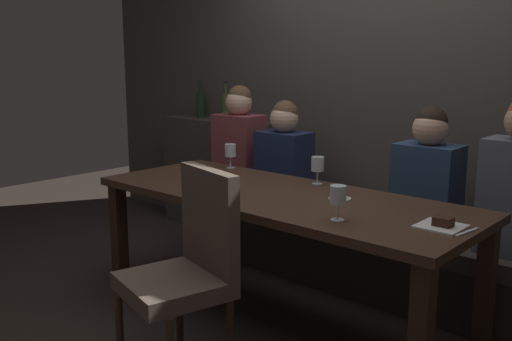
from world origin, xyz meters
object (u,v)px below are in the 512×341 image
(banquette_bench, at_px, (346,250))
(wine_bottle_pale_label, at_px, (226,106))
(diner_redhead, at_px, (239,143))
(fork_on_table, at_px, (467,232))
(dining_table, at_px, (279,209))
(diner_far_end, at_px, (428,175))
(diner_bearded, at_px, (284,156))
(dessert_plate, at_px, (442,225))
(chair_near_side, at_px, (189,261))
(wine_bottle_dark_red, at_px, (201,104))
(espresso_cup, at_px, (340,195))
(wine_glass_near_left, at_px, (338,197))
(wine_glass_center_front, at_px, (230,152))
(wine_glass_end_left, at_px, (318,165))

(banquette_bench, distance_m, wine_bottle_pale_label, 1.71)
(diner_redhead, bearing_deg, fork_on_table, -20.05)
(dining_table, xyz_separation_m, diner_far_end, (0.54, 0.69, 0.15))
(banquette_bench, height_order, fork_on_table, fork_on_table)
(diner_bearded, relative_size, dessert_plate, 3.87)
(diner_redhead, height_order, diner_bearded, diner_redhead)
(banquette_bench, height_order, chair_near_side, chair_near_side)
(banquette_bench, distance_m, wine_bottle_dark_red, 1.99)
(banquette_bench, relative_size, espresso_cup, 20.83)
(chair_near_side, distance_m, dessert_plate, 1.15)
(wine_glass_near_left, bearing_deg, wine_bottle_pale_label, 147.17)
(espresso_cup, bearing_deg, diner_bearded, 145.32)
(diner_far_end, bearing_deg, espresso_cup, -109.71)
(diner_redhead, distance_m, fork_on_table, 2.18)
(wine_glass_near_left, relative_size, espresso_cup, 1.37)
(dessert_plate, distance_m, fork_on_table, 0.11)
(wine_glass_center_front, distance_m, fork_on_table, 1.81)
(diner_far_end, bearing_deg, wine_glass_center_front, -164.42)
(chair_near_side, relative_size, diner_far_end, 1.29)
(banquette_bench, xyz_separation_m, diner_redhead, (-0.99, 0.03, 0.61))
(dessert_plate, xyz_separation_m, fork_on_table, (0.11, 0.00, -0.01))
(diner_far_end, xyz_separation_m, espresso_cup, (-0.21, -0.59, -0.04))
(diner_bearded, height_order, wine_glass_near_left, diner_bearded)
(diner_redhead, xyz_separation_m, wine_bottle_pale_label, (-0.46, 0.32, 0.23))
(diner_far_end, height_order, wine_bottle_pale_label, wine_bottle_pale_label)
(dining_table, height_order, wine_glass_center_front, wine_glass_center_front)
(wine_glass_center_front, bearing_deg, diner_far_end, 15.58)
(banquette_bench, relative_size, fork_on_table, 14.71)
(wine_glass_center_front, height_order, fork_on_table, wine_glass_center_front)
(wine_glass_near_left, height_order, espresso_cup, wine_glass_near_left)
(fork_on_table, bearing_deg, wine_glass_center_front, 176.93)
(chair_near_side, height_order, dessert_plate, chair_near_side)
(wine_glass_end_left, bearing_deg, dining_table, -93.61)
(wine_bottle_dark_red, relative_size, dessert_plate, 1.72)
(banquette_bench, relative_size, dessert_plate, 13.16)
(chair_near_side, height_order, diner_redhead, diner_redhead)
(diner_far_end, bearing_deg, diner_redhead, 178.76)
(diner_redhead, height_order, wine_glass_center_front, diner_redhead)
(wine_bottle_pale_label, height_order, wine_glass_near_left, wine_bottle_pale_label)
(diner_bearded, bearing_deg, wine_glass_near_left, -41.07)
(banquette_bench, relative_size, wine_bottle_pale_label, 7.67)
(chair_near_side, relative_size, wine_bottle_dark_red, 3.01)
(diner_redhead, bearing_deg, diner_bearded, -3.09)
(wine_glass_near_left, bearing_deg, dining_table, 156.64)
(diner_far_end, relative_size, wine_bottle_dark_red, 2.32)
(wine_glass_near_left, bearing_deg, diner_far_end, 89.95)
(wine_glass_near_left, bearing_deg, wine_bottle_dark_red, 150.68)
(dining_table, bearing_deg, dessert_plate, -1.51)
(wine_glass_center_front, bearing_deg, wine_glass_near_left, -24.82)
(dining_table, distance_m, wine_glass_end_left, 0.39)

